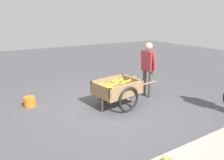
% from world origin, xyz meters
% --- Properties ---
extents(ground_plane, '(24.00, 24.00, 0.00)m').
position_xyz_m(ground_plane, '(0.00, 0.00, 0.00)').
color(ground_plane, '#47474C').
extents(fruit_cart, '(1.74, 1.02, 0.71)m').
position_xyz_m(fruit_cart, '(-0.30, -0.09, 0.44)').
color(fruit_cart, '#937047').
rests_on(fruit_cart, ground).
extents(vendor_person, '(0.24, 0.59, 1.56)m').
position_xyz_m(vendor_person, '(-1.44, -0.25, 0.93)').
color(vendor_person, '#4C4742').
rests_on(vendor_person, ground).
extents(plastic_bucket, '(0.29, 0.29, 0.25)m').
position_xyz_m(plastic_bucket, '(1.62, -1.27, 0.13)').
color(plastic_bucket, orange).
rests_on(plastic_bucket, ground).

